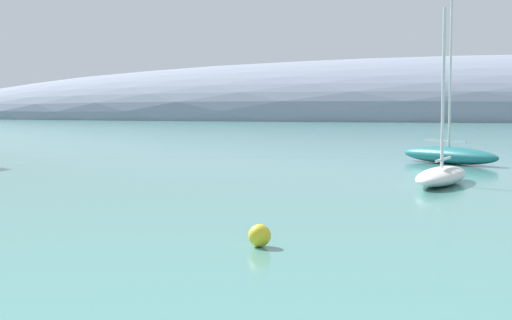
{
  "coord_description": "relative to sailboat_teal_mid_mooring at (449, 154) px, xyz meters",
  "views": [
    {
      "loc": [
        8.09,
        -2.34,
        3.59
      ],
      "look_at": [
        0.21,
        28.83,
        1.2
      ],
      "focal_mm": 49.77,
      "sensor_mm": 36.0,
      "label": 1
    }
  ],
  "objects": [
    {
      "name": "distant_ridge",
      "position": [
        19.13,
        170.1,
        -0.62
      ],
      "size": [
        389.61,
        88.45,
        36.96
      ],
      "primitive_type": "ellipsoid",
      "color": "gray",
      "rests_on": "ground"
    },
    {
      "name": "sailboat_teal_mid_mooring",
      "position": [
        0.0,
        0.0,
        0.0
      ],
      "size": [
        6.85,
        6.45,
        10.81
      ],
      "rotation": [
        0.0,
        0.0,
        5.55
      ],
      "color": "#1E6B70",
      "rests_on": "water"
    },
    {
      "name": "sailboat_white_outer_mooring",
      "position": [
        -0.54,
        -12.87,
        -0.14
      ],
      "size": [
        3.25,
        6.69,
        8.16
      ],
      "rotation": [
        0.0,
        0.0,
        4.48
      ],
      "color": "white",
      "rests_on": "water"
    },
    {
      "name": "mooring_buoy_yellow",
      "position": [
        -5.21,
        -29.22,
        -0.32
      ],
      "size": [
        0.59,
        0.59,
        0.59
      ],
      "primitive_type": "sphere",
      "color": "yellow",
      "rests_on": "water"
    }
  ]
}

